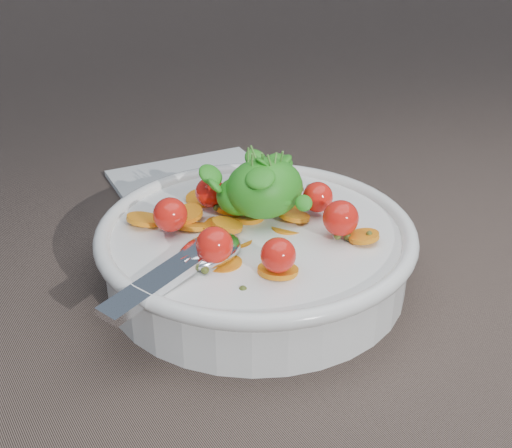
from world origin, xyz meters
TOP-DOWN VIEW (x-y plane):
  - ground at (0.00, 0.00)m, footprint 6.00×6.00m
  - bowl at (0.01, 0.00)m, footprint 0.27×0.25m
  - napkin at (0.06, 0.19)m, footprint 0.18×0.16m

SIDE VIEW (x-z plane):
  - ground at x=0.00m, z-range 0.00..0.00m
  - napkin at x=0.06m, z-range 0.00..0.01m
  - bowl at x=0.01m, z-range -0.02..0.08m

